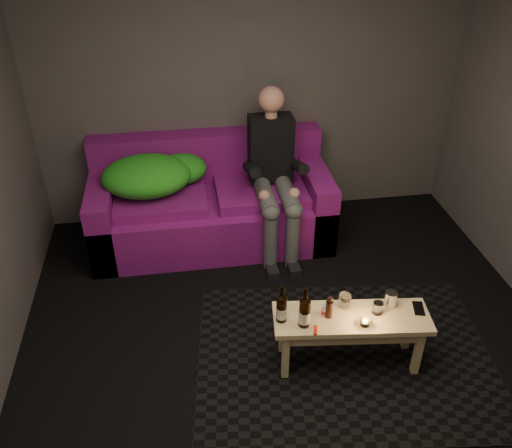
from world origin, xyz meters
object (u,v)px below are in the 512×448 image
Objects in this scene: sofa at (211,205)px; coffee_table at (351,325)px; person at (274,170)px; beer_bottle_b at (305,312)px; steel_cup at (390,299)px; beer_bottle_a at (282,308)px.

sofa reaches higher than coffee_table.
person is 1.65m from beer_bottle_b.
sofa is 1.97× the size of coffee_table.
steel_cup is at bearing 12.70° from coffee_table.
beer_bottle_b is (0.14, -0.07, 0.01)m from beer_bottle_a.
person is 1.67m from coffee_table.
coffee_table is (0.81, -1.78, 0.02)m from sofa.
steel_cup is (0.77, 0.03, -0.05)m from beer_bottle_a.
sofa is 7.47× the size of beer_bottle_a.
sofa is 7.01× the size of beer_bottle_b.
person is 4.98× the size of beer_bottle_a.
beer_bottle_a reaches higher than coffee_table.
steel_cup is at bearing -70.62° from person.
sofa reaches higher than steel_cup.
person is 1.60m from beer_bottle_a.
coffee_table is 9.45× the size of steel_cup.
sofa is 1.79m from beer_bottle_a.
beer_bottle_a is 0.16m from beer_bottle_b.
sofa reaches higher than beer_bottle_b.
beer_bottle_b is at bearing -93.25° from person.
person reaches higher than beer_bottle_b.
person is at bearing 109.38° from steel_cup.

